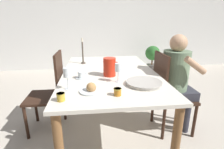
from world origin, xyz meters
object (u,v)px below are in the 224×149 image
(jam_jar_red, at_px, (61,97))
(serving_tray, at_px, (144,83))
(candlestick_tall, at_px, (83,54))
(jam_jar_amber, at_px, (118,91))
(chair_person_side, at_px, (168,92))
(bread_plate, at_px, (91,89))
(red_pitcher, at_px, (109,67))
(chair_opposite, at_px, (51,91))
(wine_glass_juice, at_px, (67,74))
(person_seated, at_px, (178,76))
(potted_plant, at_px, (152,57))
(wine_glass_water, at_px, (118,68))
(teacup_near_person, at_px, (81,75))

(jam_jar_red, bearing_deg, serving_tray, 19.68)
(serving_tray, height_order, candlestick_tall, candlestick_tall)
(serving_tray, relative_size, jam_jar_amber, 5.31)
(chair_person_side, xyz_separation_m, bread_plate, (-0.90, -0.48, 0.28))
(red_pitcher, bearing_deg, jam_jar_amber, -88.43)
(serving_tray, xyz_separation_m, candlestick_tall, (-0.58, 0.85, 0.12))
(chair_opposite, distance_m, jam_jar_red, 0.89)
(chair_opposite, relative_size, red_pitcher, 5.09)
(chair_opposite, bearing_deg, wine_glass_juice, -153.32)
(wine_glass_juice, bearing_deg, chair_opposite, 116.68)
(chair_person_side, distance_m, person_seated, 0.21)
(jam_jar_red, bearing_deg, chair_opposite, 108.52)
(red_pitcher, relative_size, bread_plate, 0.97)
(candlestick_tall, distance_m, potted_plant, 2.59)
(jam_jar_amber, distance_m, candlestick_tall, 1.10)
(chair_opposite, bearing_deg, bread_plate, -143.52)
(chair_opposite, height_order, red_pitcher, chair_opposite)
(chair_opposite, height_order, wine_glass_juice, chair_opposite)
(chair_person_side, bearing_deg, chair_opposite, -97.53)
(wine_glass_water, height_order, wine_glass_juice, wine_glass_juice)
(chair_opposite, xyz_separation_m, teacup_near_person, (0.39, -0.31, 0.29))
(jam_jar_red, bearing_deg, person_seated, 27.22)
(wine_glass_juice, height_order, serving_tray, wine_glass_juice)
(bread_plate, height_order, potted_plant, bread_plate)
(teacup_near_person, xyz_separation_m, jam_jar_amber, (0.30, -0.45, 0.00))
(bread_plate, xyz_separation_m, potted_plant, (1.54, 2.90, -0.39))
(serving_tray, bearing_deg, jam_jar_red, -160.32)
(red_pitcher, relative_size, jam_jar_amber, 3.10)
(jam_jar_red, xyz_separation_m, candlestick_tall, (0.11, 1.10, 0.10))
(wine_glass_water, bearing_deg, chair_opposite, 148.45)
(person_seated, distance_m, jam_jar_amber, 0.98)
(jam_jar_red, bearing_deg, potted_plant, 59.92)
(bread_plate, bearing_deg, chair_person_side, 28.14)
(jam_jar_amber, height_order, candlestick_tall, candlestick_tall)
(wine_glass_water, bearing_deg, wine_glass_juice, -164.04)
(wine_glass_water, bearing_deg, red_pitcher, 107.56)
(bread_plate, relative_size, candlestick_tall, 0.58)
(chair_person_side, xyz_separation_m, person_seated, (0.09, 0.00, 0.19))
(person_seated, xyz_separation_m, red_pitcher, (-0.80, -0.08, 0.16))
(chair_person_side, xyz_separation_m, serving_tray, (-0.42, -0.37, 0.27))
(chair_opposite, height_order, person_seated, person_seated)
(wine_glass_water, xyz_separation_m, bread_plate, (-0.25, -0.21, -0.11))
(jam_jar_amber, bearing_deg, wine_glass_water, 80.88)
(chair_person_side, relative_size, person_seated, 0.83)
(wine_glass_juice, height_order, teacup_near_person, wine_glass_juice)
(person_seated, xyz_separation_m, serving_tray, (-0.51, -0.37, 0.08))
(person_seated, relative_size, potted_plant, 1.73)
(red_pitcher, distance_m, bread_plate, 0.45)
(candlestick_tall, bearing_deg, chair_person_side, -25.52)
(bread_plate, height_order, jam_jar_red, bread_plate)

